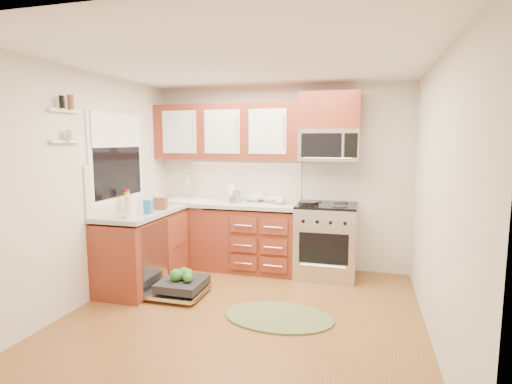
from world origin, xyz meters
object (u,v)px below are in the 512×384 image
(microwave, at_px, (329,145))
(bowl_b, at_px, (254,198))
(dishwasher, at_px, (179,287))
(skillet, at_px, (309,203))
(cup, at_px, (280,200))
(paper_towel_roll, at_px, (130,207))
(range, at_px, (326,240))
(sink, at_px, (188,209))
(cutting_board, at_px, (282,202))
(bowl_a, at_px, (271,200))
(rug, at_px, (279,317))
(upper_cabinets, at_px, (226,132))
(stock_pot, at_px, (234,199))

(microwave, distance_m, bowl_b, 1.25)
(dishwasher, bearing_deg, skillet, 36.96)
(skillet, distance_m, cup, 0.42)
(microwave, distance_m, skillet, 0.80)
(paper_towel_roll, bearing_deg, bowl_b, 57.49)
(range, distance_m, paper_towel_roll, 2.48)
(sink, xyz_separation_m, bowl_b, (0.91, 0.18, 0.17))
(cutting_board, relative_size, bowl_a, 1.20)
(bowl_b, xyz_separation_m, cup, (0.40, -0.18, 0.01))
(rug, height_order, paper_towel_roll, paper_towel_roll)
(paper_towel_roll, distance_m, cup, 1.93)
(skillet, relative_size, bowl_a, 1.06)
(cutting_board, bearing_deg, microwave, 0.00)
(cup, bearing_deg, bowl_a, 132.68)
(upper_cabinets, xyz_separation_m, dishwasher, (-0.13, -1.27, -1.77))
(microwave, relative_size, cutting_board, 2.59)
(microwave, height_order, rug, microwave)
(microwave, xyz_separation_m, stock_pot, (-1.21, -0.22, -0.72))
(upper_cabinets, distance_m, rug, 2.65)
(upper_cabinets, relative_size, bowl_b, 7.69)
(sink, xyz_separation_m, paper_towel_roll, (-0.06, -1.35, 0.24))
(bowl_b, bearing_deg, stock_pot, -125.74)
(stock_pot, distance_m, paper_towel_roll, 1.48)
(range, distance_m, skillet, 0.56)
(microwave, relative_size, dishwasher, 1.09)
(sink, height_order, rug, sink)
(range, height_order, bowl_b, bowl_b)
(upper_cabinets, relative_size, dishwasher, 2.93)
(range, relative_size, microwave, 1.25)
(stock_pot, bearing_deg, rug, -55.54)
(range, xyz_separation_m, cutting_board, (-0.60, 0.12, 0.46))
(microwave, distance_m, stock_pot, 1.43)
(upper_cabinets, xyz_separation_m, microwave, (1.41, -0.02, -0.18))
(cutting_board, distance_m, cup, 0.14)
(rug, height_order, bowl_a, bowl_a)
(paper_towel_roll, bearing_deg, bowl_a, 51.33)
(rug, distance_m, paper_towel_roll, 1.96)
(dishwasher, distance_m, paper_towel_roll, 1.07)
(sink, relative_size, rug, 0.56)
(rug, relative_size, skillet, 4.24)
(sink, relative_size, dishwasher, 0.89)
(cup, bearing_deg, rug, -78.16)
(dishwasher, xyz_separation_m, bowl_a, (0.77, 1.29, 0.85))
(paper_towel_roll, bearing_deg, microwave, 36.61)
(upper_cabinets, xyz_separation_m, paper_towel_roll, (-0.59, -1.50, -0.83))
(cutting_board, xyz_separation_m, cup, (-0.01, -0.13, 0.04))
(range, height_order, microwave, microwave)
(stock_pot, distance_m, bowl_b, 0.34)
(cutting_board, bearing_deg, bowl_a, 166.55)
(cutting_board, distance_m, bowl_b, 0.42)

